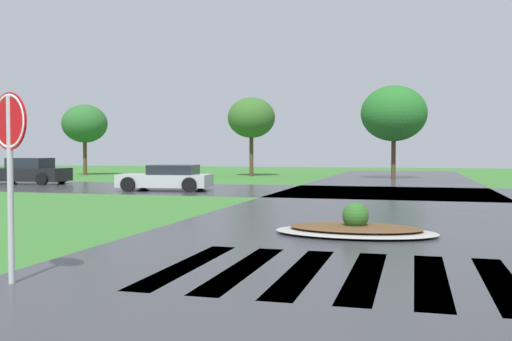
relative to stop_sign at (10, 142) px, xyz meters
The scene contains 8 objects.
asphalt_roadway 8.14m from the stop_sign, 59.39° to the left, with size 9.11×80.00×0.01m, color #35353A.
asphalt_cross_road 19.34m from the stop_sign, 77.90° to the left, with size 90.00×8.20×0.01m, color #35353A.
crosswalk_stripes 4.79m from the stop_sign, 23.72° to the left, with size 4.95×3.57×0.01m.
stop_sign is the anchor object (origin of this frame).
median_island 7.23m from the stop_sign, 55.60° to the left, with size 3.42×1.99×0.68m.
car_silver_hatch 25.19m from the stop_sign, 126.38° to the left, with size 4.55×2.24×1.40m.
car_blue_compact 18.30m from the stop_sign, 107.58° to the left, with size 4.22×2.59×1.15m.
background_treeline 32.40m from the stop_sign, 82.13° to the left, with size 46.93×5.64×5.90m.
Camera 1 is at (1.12, -3.34, 1.76)m, focal length 40.72 mm.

